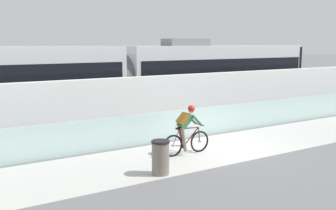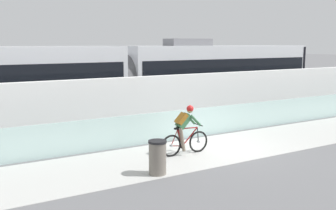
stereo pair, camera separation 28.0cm
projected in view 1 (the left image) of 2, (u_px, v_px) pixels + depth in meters
The scene contains 9 objects.
ground_plane at pixel (222, 148), 13.48m from camera, with size 200.00×200.00×0.00m, color slate.
bike_path_deck at pixel (222, 148), 13.48m from camera, with size 32.00×3.20×0.01m, color beige.
glass_parapet at pixel (192, 123), 14.95m from camera, with size 32.00×0.05×1.11m, color silver.
concrete_barrier_wall at pixel (167, 102), 16.37m from camera, with size 32.00×0.36×2.26m, color white.
tram_rail_near at pixel (140, 119), 18.63m from camera, with size 32.00×0.08×0.01m, color #595654.
tram_rail_far at pixel (127, 114), 19.84m from camera, with size 32.00×0.08×0.01m, color #595654.
tram at pixel (120, 79), 18.59m from camera, with size 22.56×2.54×3.81m.
cyclist_on_bike at pixel (186, 130), 12.57m from camera, with size 1.77×0.58×1.61m.
trash_bin at pixel (161, 158), 10.69m from camera, with size 0.51×0.51×0.96m.
Camera 1 is at (-8.47, -10.15, 3.59)m, focal length 41.71 mm.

